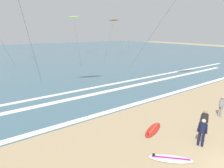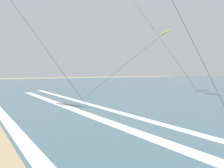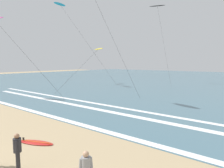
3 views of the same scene
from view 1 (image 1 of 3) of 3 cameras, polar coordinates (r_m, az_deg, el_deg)
ocean_surface at (r=56.27m, az=-25.53°, el=8.67°), size 140.00×90.00×0.01m
wave_foam_shoreline at (r=15.87m, az=8.52°, el=-5.94°), size 55.62×0.54×0.01m
wave_foam_mid_break at (r=18.31m, az=-3.34°, el=-2.71°), size 46.59×0.68×0.01m
wave_foam_outer_break at (r=20.45m, az=-3.25°, el=-0.66°), size 53.85×0.55×0.01m
surfer_left_near at (r=12.04m, az=27.19°, el=-10.27°), size 0.46×0.38×1.60m
surfer_left_far at (r=10.93m, az=26.75°, el=-12.92°), size 0.32×0.50×1.60m
surfer_background_far at (r=15.11m, az=31.43°, el=-5.59°), size 0.34×0.48×1.60m
surfboard_near_water at (r=9.86m, az=18.12°, el=-21.62°), size 1.94×1.87×0.25m
surfboard_foreground_flat at (r=11.93m, az=12.86°, el=-13.94°), size 2.17×1.37×0.25m
kite_orange_far_left at (r=47.45m, az=0.55°, el=19.56°), size 8.44×9.27×8.93m
kite_lime_distant_high at (r=49.83m, az=-12.11°, el=20.11°), size 7.04×17.12×9.87m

